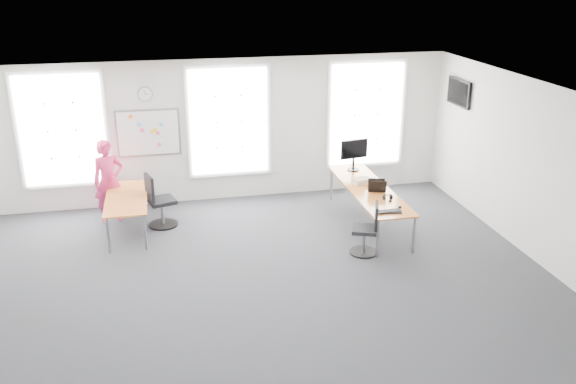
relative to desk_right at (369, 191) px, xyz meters
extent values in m
plane|color=#29292E|center=(-2.74, -2.02, -0.67)|extent=(10.00, 10.00, 0.00)
plane|color=white|center=(-2.74, -2.02, 2.33)|extent=(10.00, 10.00, 0.00)
plane|color=silver|center=(-2.74, 1.98, 0.83)|extent=(10.00, 0.00, 10.00)
plane|color=silver|center=(-2.74, -6.02, 0.83)|extent=(10.00, 0.00, 10.00)
plane|color=silver|center=(2.26, -2.02, 0.83)|extent=(0.00, 10.00, 10.00)
cube|color=silver|center=(-5.74, 1.95, 1.03)|extent=(1.60, 0.06, 2.20)
cube|color=silver|center=(-2.44, 1.95, 1.03)|extent=(1.60, 0.06, 2.20)
cube|color=silver|center=(0.56, 1.95, 1.03)|extent=(1.60, 0.06, 2.20)
cube|color=orange|center=(0.00, 0.00, 0.03)|extent=(0.79, 2.96, 0.03)
cylinder|color=gray|center=(-0.33, -1.42, -0.33)|extent=(0.05, 0.05, 0.69)
cylinder|color=gray|center=(0.33, -1.42, -0.33)|extent=(0.05, 0.05, 0.69)
cylinder|color=gray|center=(-0.33, 1.42, -0.33)|extent=(0.05, 0.05, 0.69)
cylinder|color=gray|center=(0.33, 1.42, -0.33)|extent=(0.05, 0.05, 0.69)
cube|color=orange|center=(-4.57, 0.63, 0.00)|extent=(0.76, 1.89, 0.03)
cylinder|color=gray|center=(-4.89, -0.26, -0.34)|extent=(0.05, 0.05, 0.66)
cylinder|color=gray|center=(-4.25, -0.26, -0.34)|extent=(0.05, 0.05, 0.66)
cylinder|color=gray|center=(-4.89, 1.52, -0.34)|extent=(0.05, 0.05, 0.66)
cylinder|color=gray|center=(-4.25, 1.52, -0.34)|extent=(0.05, 0.05, 0.66)
cylinder|color=black|center=(-0.51, -1.23, -0.66)|extent=(0.50, 0.50, 0.03)
cylinder|color=gray|center=(-0.51, -1.23, -0.44)|extent=(0.06, 0.06, 0.40)
cube|color=black|center=(-0.51, -1.23, -0.22)|extent=(0.54, 0.54, 0.07)
cube|color=black|center=(-0.33, -1.29, 0.05)|extent=(0.18, 0.40, 0.43)
cylinder|color=black|center=(-3.92, 0.76, -0.66)|extent=(0.56, 0.56, 0.03)
cylinder|color=gray|center=(-3.92, 0.76, -0.41)|extent=(0.07, 0.07, 0.46)
cube|color=black|center=(-3.92, 0.76, -0.16)|extent=(0.60, 0.60, 0.08)
cube|color=black|center=(-4.13, 0.70, 0.14)|extent=(0.18, 0.45, 0.49)
imported|color=#CF295F|center=(-4.90, 1.24, 0.15)|extent=(0.69, 0.55, 1.64)
cube|color=white|center=(-4.09, 1.95, 0.88)|extent=(1.20, 0.03, 0.90)
cylinder|color=gray|center=(-4.09, 1.95, 1.68)|extent=(0.30, 0.04, 0.30)
cube|color=black|center=(2.21, 0.98, 1.63)|extent=(0.06, 0.90, 0.55)
cube|color=black|center=(-0.07, -1.19, 0.06)|extent=(0.47, 0.24, 0.02)
ellipsoid|color=black|center=(0.20, -1.05, 0.07)|extent=(0.09, 0.11, 0.04)
cylinder|color=black|center=(0.15, -0.71, 0.05)|extent=(0.08, 0.08, 0.01)
cylinder|color=black|center=(0.07, -0.61, 0.09)|extent=(0.04, 0.09, 0.09)
cylinder|color=black|center=(0.20, -0.61, 0.09)|extent=(0.04, 0.09, 0.09)
cylinder|color=gold|center=(0.07, -0.61, 0.09)|extent=(0.01, 0.09, 0.09)
cube|color=black|center=(0.14, -0.61, 0.14)|extent=(0.15, 0.02, 0.01)
cube|color=black|center=(0.08, -0.17, 0.18)|extent=(0.32, 0.15, 0.26)
cube|color=orange|center=(0.08, -0.25, 0.17)|extent=(0.31, 0.16, 0.23)
cube|color=black|center=(0.08, -0.26, 0.18)|extent=(0.33, 0.17, 0.25)
cube|color=beige|center=(-0.06, 0.31, 0.10)|extent=(0.37, 0.32, 0.11)
cylinder|color=black|center=(0.05, 1.14, 0.06)|extent=(0.24, 0.24, 0.02)
cylinder|color=black|center=(0.05, 1.14, 0.18)|extent=(0.05, 0.05, 0.24)
cube|color=black|center=(0.05, 1.12, 0.51)|extent=(0.60, 0.13, 0.40)
cube|color=black|center=(0.05, 1.10, 0.51)|extent=(0.55, 0.09, 0.35)
camera|label=1|loc=(-3.88, -10.39, 4.13)|focal=38.00mm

